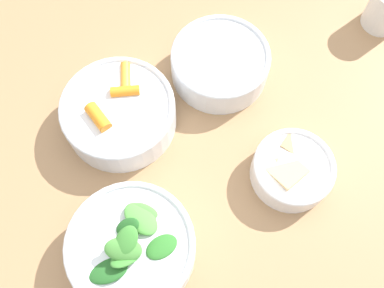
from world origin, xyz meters
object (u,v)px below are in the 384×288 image
Objects in this scene: bowl_beans_hotdog at (220,64)px; bowl_carrots at (119,113)px; bowl_greens at (132,247)px; bowl_cookies at (292,169)px.

bowl_carrots is at bearing -177.57° from bowl_beans_hotdog.
bowl_carrots is 1.01× the size of bowl_greens.
bowl_greens is at bearing -108.80° from bowl_carrots.
bowl_greens reaches higher than bowl_carrots.
bowl_carrots is 0.20m from bowl_beans_hotdog.
bowl_carrots is 1.45× the size of bowl_cookies.
bowl_greens is 1.44× the size of bowl_cookies.
bowl_cookies is (0.20, -0.22, -0.01)m from bowl_carrots.
bowl_beans_hotdog is (0.27, 0.22, -0.01)m from bowl_greens.
bowl_beans_hotdog is at bearing 91.63° from bowl_cookies.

